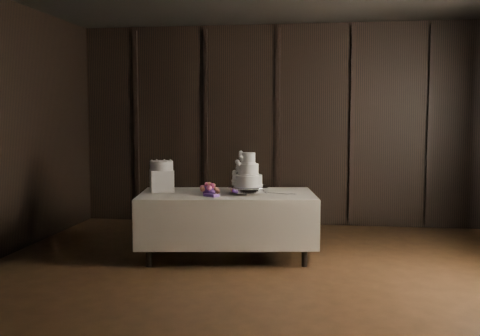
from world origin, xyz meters
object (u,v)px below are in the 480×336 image
Objects in this scene: box_pedestal at (162,181)px; cake_stand at (248,190)px; wedding_cake at (246,173)px; bouquet at (209,190)px; display_table at (227,222)px; small_cake at (162,166)px.

cake_stand is at bearing -3.15° from box_pedestal.
box_pedestal is (-1.00, 0.07, -0.11)m from wedding_cake.
cake_stand is 1.32× the size of bouquet.
wedding_cake is at bearing 18.95° from bouquet.
small_cake is (-0.78, 0.02, 0.65)m from display_table.
bouquet reaches higher than display_table.
wedding_cake is 1.00m from small_cake.
cake_stand is 1.28× the size of wedding_cake.
display_table is at bearing 46.60° from bouquet.
bouquet is (-0.17, -0.18, 0.40)m from display_table.
bouquet is 0.64m from box_pedestal.
small_cake is at bearing 169.62° from display_table.
display_table is 5.61× the size of wedding_cake.
cake_stand is at bearing 14.43° from wedding_cake.
bouquet is 0.68m from small_cake.
box_pedestal is 0.97× the size of small_cake.
box_pedestal reaches higher than bouquet.
bouquet is at bearing -176.36° from wedding_cake.
small_cake is at bearing 0.00° from box_pedestal.
wedding_cake is at bearing -4.14° from box_pedestal.
display_table is 0.46m from cake_stand.
cake_stand is at bearing -3.15° from small_cake.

